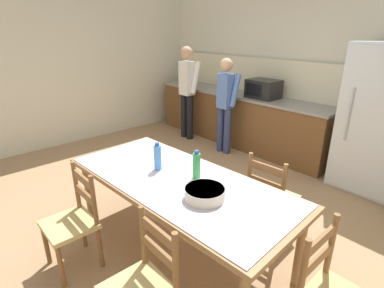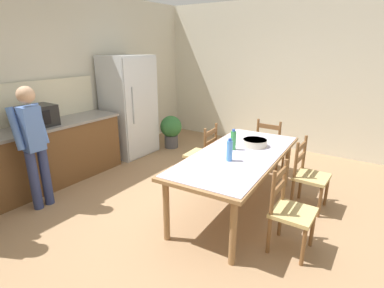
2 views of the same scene
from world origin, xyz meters
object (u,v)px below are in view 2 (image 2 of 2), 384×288
object	(u,v)px
refrigerator	(129,106)
potted_plant	(171,129)
chair_side_near_left	(290,211)
chair_side_near_right	(309,175)
serving_bowl	(255,142)
bottle_near_centre	(230,151)
dining_table	(238,159)
person_at_counter	(33,142)
microwave	(36,116)
bottle_off_centre	(233,140)
chair_side_far_right	(203,154)
chair_head_end	(270,146)

from	to	relation	value
refrigerator	potted_plant	xyz separation A→B (m)	(0.72, -0.43, -0.55)
refrigerator	chair_side_near_left	xyz separation A→B (m)	(-1.23, -3.45, -0.49)
refrigerator	chair_side_near_right	size ratio (longest dim) A/B	2.05
refrigerator	potted_plant	bearing A→B (deg)	-30.90
serving_bowl	chair_side_near_right	world-z (taller)	chair_side_near_right
chair_side_near_left	bottle_near_centre	bearing A→B (deg)	77.14
bottle_near_centre	chair_side_near_left	xyz separation A→B (m)	(-0.18, -0.79, -0.44)
chair_side_near_right	potted_plant	xyz separation A→B (m)	(0.94, 2.96, -0.06)
dining_table	potted_plant	world-z (taller)	dining_table
bottle_near_centre	potted_plant	bearing A→B (deg)	51.63
person_at_counter	potted_plant	bearing A→B (deg)	-88.57
microwave	chair_side_near_right	bearing A→B (deg)	-65.32
bottle_off_centre	chair_side_near_left	world-z (taller)	bottle_off_centre
bottle_near_centre	potted_plant	distance (m)	2.89
refrigerator	person_at_counter	size ratio (longest dim) A/B	1.18
refrigerator	bottle_near_centre	world-z (taller)	refrigerator
refrigerator	chair_side_far_right	distance (m)	1.93
serving_bowl	bottle_near_centre	bearing A→B (deg)	176.94
refrigerator	person_at_counter	world-z (taller)	refrigerator
bottle_off_centre	dining_table	bearing A→B (deg)	-129.40
chair_side_far_right	chair_head_end	bearing A→B (deg)	138.82
bottle_off_centre	chair_head_end	world-z (taller)	bottle_off_centre
chair_side_far_right	chair_head_end	xyz separation A→B (m)	(0.95, -0.72, 0.00)
chair_head_end	bottle_off_centre	bearing A→B (deg)	87.86
serving_bowl	chair_head_end	bearing A→B (deg)	7.37
microwave	bottle_near_centre	bearing A→B (deg)	-74.49
microwave	serving_bowl	distance (m)	3.07
chair_side_far_right	potted_plant	distance (m)	1.75
refrigerator	chair_side_near_left	distance (m)	3.69
microwave	chair_head_end	size ratio (longest dim) A/B	0.55
bottle_off_centre	chair_head_end	xyz separation A→B (m)	(1.30, -0.05, -0.44)
bottle_near_centre	dining_table	bearing A→B (deg)	3.15
dining_table	chair_head_end	world-z (taller)	chair_head_end
bottle_off_centre	serving_bowl	bearing A→B (deg)	-31.73
chair_side_far_right	chair_side_near_left	distance (m)	1.85
chair_side_far_right	person_at_counter	xyz separation A→B (m)	(-1.84, 1.34, 0.45)
chair_side_far_right	microwave	bearing A→B (deg)	-55.21
refrigerator	chair_head_end	bearing A→B (deg)	-76.16
bottle_near_centre	chair_side_near_right	world-z (taller)	bottle_near_centre
dining_table	chair_side_near_left	size ratio (longest dim) A/B	2.50
chair_side_near_left	person_at_counter	size ratio (longest dim) A/B	0.58
chair_head_end	potted_plant	size ratio (longest dim) A/B	1.36
serving_bowl	microwave	bearing A→B (deg)	117.53
bottle_near_centre	chair_head_end	bearing A→B (deg)	3.22
chair_head_end	potted_plant	world-z (taller)	chair_head_end
chair_side_far_right	potted_plant	bearing A→B (deg)	-129.85
bottle_near_centre	microwave	bearing A→B (deg)	105.51
chair_head_end	dining_table	bearing A→B (deg)	93.21
microwave	serving_bowl	bearing A→B (deg)	-62.47
chair_side_near_left	dining_table	bearing A→B (deg)	60.29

